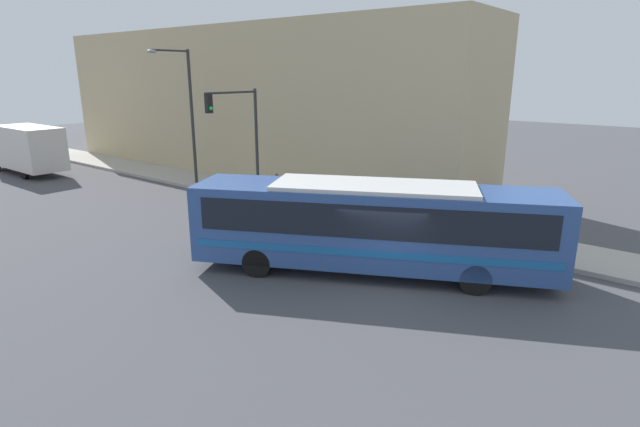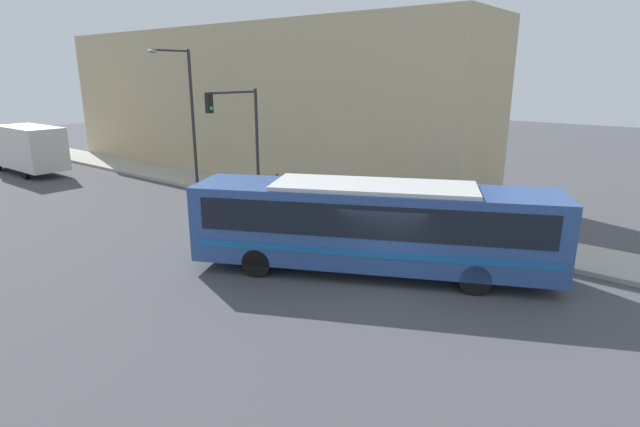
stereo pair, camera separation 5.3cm
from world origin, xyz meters
The scene contains 9 objects.
ground_plane centered at (0.00, 0.00, 0.00)m, with size 120.00×120.00×0.00m, color #47474C.
sidewalk centered at (5.96, 20.00, 0.09)m, with size 2.93×70.00×0.18m.
building_facade centered at (10.43, 17.15, 4.64)m, with size 6.00×32.30×9.27m.
city_bus centered at (0.36, 0.91, 1.77)m, with size 7.55×11.69×3.05m.
delivery_truck centered at (0.76, 28.33, 1.71)m, with size 2.32×7.60×3.16m.
fire_hydrant centered at (5.10, 4.00, 0.57)m, with size 0.24×0.32×0.78m.
traffic_light_pole centered at (4.16, 11.15, 3.98)m, with size 3.28×0.35×5.57m.
parking_meter centered at (5.10, 9.64, 1.12)m, with size 0.14×0.14×1.40m.
street_lamp centered at (5.01, 16.46, 4.67)m, with size 2.67×0.28×7.59m.
Camera 2 is at (-13.02, -7.48, 6.50)m, focal length 28.00 mm.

